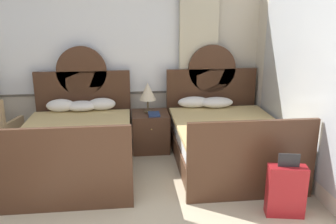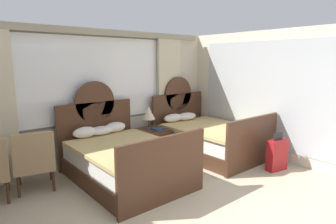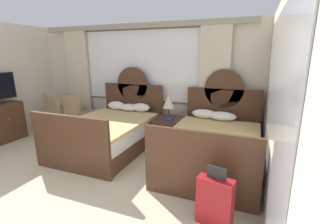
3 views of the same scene
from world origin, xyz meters
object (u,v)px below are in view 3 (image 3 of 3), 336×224
object	(u,v)px
bed_near_window	(110,132)
book_on_nightstand	(169,119)
armchair_by_window_centre	(58,111)
bed_near_mirror	(213,146)
armchair_by_window_left	(78,114)
table_lamp_on_nightstand	(169,102)
nightstand_between_beds	(169,131)
suitcase_on_floor	(215,201)

from	to	relation	value
bed_near_window	book_on_nightstand	xyz separation A→B (m)	(1.15, 0.52, 0.27)
book_on_nightstand	armchair_by_window_centre	world-z (taller)	armchair_by_window_centre
bed_near_mirror	armchair_by_window_centre	bearing A→B (deg)	172.63
book_on_nightstand	armchair_by_window_left	distance (m)	2.47
bed_near_mirror	book_on_nightstand	size ratio (longest dim) A/B	8.52
table_lamp_on_nightstand	nightstand_between_beds	bearing A→B (deg)	-65.13
book_on_nightstand	armchair_by_window_centre	xyz separation A→B (m)	(-3.13, 0.02, -0.12)
bed_near_window	nightstand_between_beds	world-z (taller)	bed_near_window
suitcase_on_floor	book_on_nightstand	bearing A→B (deg)	123.36
armchair_by_window_left	bed_near_window	bearing A→B (deg)	-22.07
table_lamp_on_nightstand	armchair_by_window_left	world-z (taller)	table_lamp_on_nightstand
bed_near_window	bed_near_mirror	xyz separation A→B (m)	(2.19, -0.01, -0.00)
table_lamp_on_nightstand	book_on_nightstand	world-z (taller)	table_lamp_on_nightstand
bed_near_mirror	book_on_nightstand	world-z (taller)	bed_near_mirror
bed_near_mirror	armchair_by_window_left	size ratio (longest dim) A/B	2.24
nightstand_between_beds	armchair_by_window_centre	distance (m)	3.08
bed_near_window	bed_near_mirror	distance (m)	2.19
nightstand_between_beds	book_on_nightstand	world-z (taller)	book_on_nightstand
book_on_nightstand	suitcase_on_floor	world-z (taller)	suitcase_on_floor
bed_near_mirror	armchair_by_window_centre	world-z (taller)	bed_near_mirror
nightstand_between_beds	armchair_by_window_centre	size ratio (longest dim) A/B	0.63
suitcase_on_floor	table_lamp_on_nightstand	bearing A→B (deg)	122.67
armchair_by_window_left	suitcase_on_floor	bearing A→B (deg)	-28.14
armchair_by_window_left	armchair_by_window_centre	size ratio (longest dim) A/B	1.00
bed_near_mirror	nightstand_between_beds	xyz separation A→B (m)	(-1.09, 0.64, -0.06)
bed_near_mirror	armchair_by_window_centre	size ratio (longest dim) A/B	2.24
bed_near_mirror	nightstand_between_beds	world-z (taller)	bed_near_mirror
table_lamp_on_nightstand	suitcase_on_floor	size ratio (longest dim) A/B	0.66
table_lamp_on_nightstand	suitcase_on_floor	xyz separation A→B (m)	(1.41, -2.20, -0.67)
nightstand_between_beds	table_lamp_on_nightstand	bearing A→B (deg)	114.87
table_lamp_on_nightstand	armchair_by_window_centre	xyz separation A→B (m)	(-3.04, -0.17, -0.45)
bed_near_window	armchair_by_window_centre	distance (m)	2.05
armchair_by_window_centre	bed_near_window	bearing A→B (deg)	-15.08
suitcase_on_floor	armchair_by_window_centre	bearing A→B (deg)	155.53
bed_near_mirror	nightstand_between_beds	size ratio (longest dim) A/B	3.54
table_lamp_on_nightstand	bed_near_mirror	bearing A→B (deg)	-32.20
nightstand_between_beds	table_lamp_on_nightstand	size ratio (longest dim) A/B	1.27
bed_near_mirror	suitcase_on_floor	distance (m)	1.51
book_on_nightstand	armchair_by_window_left	world-z (taller)	armchair_by_window_left
bed_near_window	table_lamp_on_nightstand	size ratio (longest dim) A/B	4.50
table_lamp_on_nightstand	armchair_by_window_centre	distance (m)	3.08
nightstand_between_beds	book_on_nightstand	bearing A→B (deg)	-65.50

